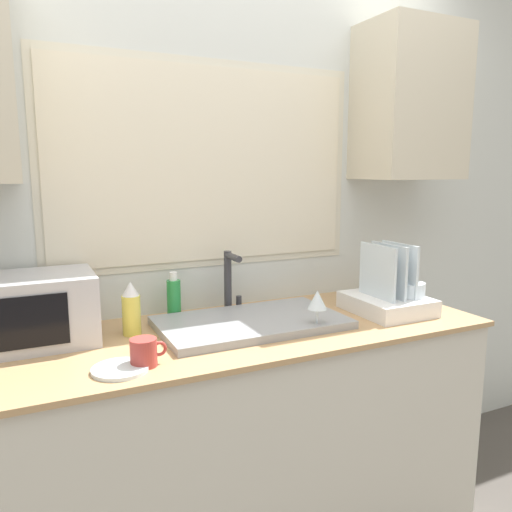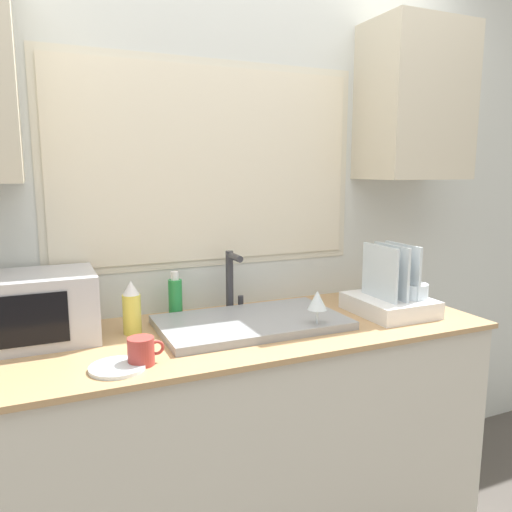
{
  "view_description": "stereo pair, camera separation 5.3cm",
  "coord_description": "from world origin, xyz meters",
  "px_view_note": "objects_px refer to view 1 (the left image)",
  "views": [
    {
      "loc": [
        -0.72,
        -1.33,
        1.48
      ],
      "look_at": [
        0.05,
        0.3,
        1.17
      ],
      "focal_mm": 35.0,
      "sensor_mm": 36.0,
      "label": 1
    },
    {
      "loc": [
        -0.67,
        -1.35,
        1.48
      ],
      "look_at": [
        0.05,
        0.3,
        1.17
      ],
      "focal_mm": 35.0,
      "sensor_mm": 36.0,
      "label": 2
    }
  ],
  "objects_px": {
    "dish_rack": "(389,296)",
    "mug_near_sink": "(144,352)",
    "soap_bottle": "(174,298)",
    "wine_glass": "(317,301)",
    "faucet": "(230,278)",
    "microwave": "(33,310)",
    "spray_bottle": "(131,309)"
  },
  "relations": [
    {
      "from": "dish_rack",
      "to": "wine_glass",
      "type": "height_order",
      "value": "dish_rack"
    },
    {
      "from": "microwave",
      "to": "soap_bottle",
      "type": "relative_size",
      "value": 2.14
    },
    {
      "from": "dish_rack",
      "to": "soap_bottle",
      "type": "relative_size",
      "value": 1.74
    },
    {
      "from": "microwave",
      "to": "mug_near_sink",
      "type": "height_order",
      "value": "microwave"
    },
    {
      "from": "mug_near_sink",
      "to": "soap_bottle",
      "type": "bearing_deg",
      "value": 63.55
    },
    {
      "from": "microwave",
      "to": "spray_bottle",
      "type": "height_order",
      "value": "microwave"
    },
    {
      "from": "microwave",
      "to": "dish_rack",
      "type": "height_order",
      "value": "dish_rack"
    },
    {
      "from": "microwave",
      "to": "wine_glass",
      "type": "xyz_separation_m",
      "value": [
        0.95,
        -0.3,
        -0.01
      ]
    },
    {
      "from": "spray_bottle",
      "to": "wine_glass",
      "type": "xyz_separation_m",
      "value": [
        0.63,
        -0.26,
        0.02
      ]
    },
    {
      "from": "dish_rack",
      "to": "soap_bottle",
      "type": "height_order",
      "value": "dish_rack"
    },
    {
      "from": "faucet",
      "to": "wine_glass",
      "type": "distance_m",
      "value": 0.43
    },
    {
      "from": "soap_bottle",
      "to": "mug_near_sink",
      "type": "bearing_deg",
      "value": -116.45
    },
    {
      "from": "mug_near_sink",
      "to": "dish_rack",
      "type": "bearing_deg",
      "value": 7.7
    },
    {
      "from": "faucet",
      "to": "dish_rack",
      "type": "relative_size",
      "value": 0.78
    },
    {
      "from": "microwave",
      "to": "mug_near_sink",
      "type": "relative_size",
      "value": 3.56
    },
    {
      "from": "dish_rack",
      "to": "mug_near_sink",
      "type": "bearing_deg",
      "value": -172.3
    },
    {
      "from": "spray_bottle",
      "to": "mug_near_sink",
      "type": "height_order",
      "value": "spray_bottle"
    },
    {
      "from": "soap_bottle",
      "to": "mug_near_sink",
      "type": "xyz_separation_m",
      "value": [
        -0.23,
        -0.45,
        -0.04
      ]
    },
    {
      "from": "faucet",
      "to": "wine_glass",
      "type": "xyz_separation_m",
      "value": [
        0.19,
        -0.38,
        -0.03
      ]
    },
    {
      "from": "soap_bottle",
      "to": "wine_glass",
      "type": "distance_m",
      "value": 0.58
    },
    {
      "from": "microwave",
      "to": "spray_bottle",
      "type": "xyz_separation_m",
      "value": [
        0.32,
        -0.05,
        -0.03
      ]
    },
    {
      "from": "faucet",
      "to": "dish_rack",
      "type": "distance_m",
      "value": 0.67
    },
    {
      "from": "spray_bottle",
      "to": "wine_glass",
      "type": "relative_size",
      "value": 1.26
    },
    {
      "from": "mug_near_sink",
      "to": "wine_glass",
      "type": "bearing_deg",
      "value": 5.16
    },
    {
      "from": "dish_rack",
      "to": "wine_glass",
      "type": "relative_size",
      "value": 2.11
    },
    {
      "from": "soap_bottle",
      "to": "dish_rack",
      "type": "bearing_deg",
      "value": -20.24
    },
    {
      "from": "dish_rack",
      "to": "mug_near_sink",
      "type": "xyz_separation_m",
      "value": [
        -1.07,
        -0.14,
        -0.03
      ]
    },
    {
      "from": "wine_glass",
      "to": "mug_near_sink",
      "type": "bearing_deg",
      "value": -174.84
    },
    {
      "from": "dish_rack",
      "to": "wine_glass",
      "type": "bearing_deg",
      "value": -168.33
    },
    {
      "from": "faucet",
      "to": "spray_bottle",
      "type": "bearing_deg",
      "value": -164.35
    },
    {
      "from": "faucet",
      "to": "soap_bottle",
      "type": "xyz_separation_m",
      "value": [
        -0.24,
        0.02,
        -0.06
      ]
    },
    {
      "from": "soap_bottle",
      "to": "wine_glass",
      "type": "relative_size",
      "value": 1.21
    }
  ]
}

